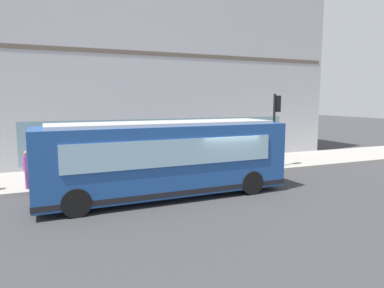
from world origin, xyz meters
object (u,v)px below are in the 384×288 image
(city_bus_nearside, at_px, (165,159))
(fire_hydrant, at_px, (280,152))
(traffic_light_near_corner, at_px, (276,116))
(pedestrian_by_light_pole, at_px, (123,152))
(pedestrian_near_hydrant, at_px, (27,167))
(pedestrian_walking_along_curb, at_px, (246,147))
(pedestrian_near_building_entrance, at_px, (178,151))

(city_bus_nearside, relative_size, fire_hydrant, 13.64)
(traffic_light_near_corner, xyz_separation_m, pedestrian_by_light_pole, (2.42, 8.08, -1.86))
(pedestrian_near_hydrant, distance_m, pedestrian_walking_along_curb, 12.17)
(traffic_light_near_corner, bearing_deg, pedestrian_by_light_pole, 73.33)
(pedestrian_by_light_pole, bearing_deg, pedestrian_near_building_entrance, -103.34)
(traffic_light_near_corner, relative_size, pedestrian_near_hydrant, 2.52)
(pedestrian_walking_along_curb, relative_size, pedestrian_near_building_entrance, 0.97)
(pedestrian_walking_along_curb, bearing_deg, traffic_light_near_corner, -162.70)
(city_bus_nearside, relative_size, pedestrian_walking_along_curb, 6.11)
(pedestrian_walking_along_curb, bearing_deg, fire_hydrant, -79.04)
(fire_hydrant, height_order, pedestrian_near_hydrant, pedestrian_near_hydrant)
(traffic_light_near_corner, xyz_separation_m, fire_hydrant, (2.63, -2.32, -2.52))
(pedestrian_near_hydrant, xyz_separation_m, pedestrian_near_building_entrance, (1.58, -7.47, 0.04))
(traffic_light_near_corner, distance_m, pedestrian_by_light_pole, 8.63)
(city_bus_nearside, height_order, pedestrian_near_building_entrance, city_bus_nearside)
(pedestrian_near_hydrant, height_order, pedestrian_near_building_entrance, pedestrian_near_building_entrance)
(pedestrian_near_hydrant, bearing_deg, pedestrian_near_building_entrance, -78.09)
(fire_hydrant, distance_m, pedestrian_walking_along_curb, 3.07)
(fire_hydrant, bearing_deg, pedestrian_near_hydrant, 99.37)
(fire_hydrant, distance_m, pedestrian_near_building_entrance, 7.59)
(city_bus_nearside, bearing_deg, pedestrian_near_building_entrance, -26.08)
(traffic_light_near_corner, height_order, pedestrian_walking_along_curb, traffic_light_near_corner)
(city_bus_nearside, xyz_separation_m, pedestrian_near_building_entrance, (4.51, -2.21, -0.43))
(traffic_light_near_corner, relative_size, pedestrian_by_light_pole, 2.35)
(pedestrian_walking_along_curb, height_order, pedestrian_near_building_entrance, pedestrian_near_building_entrance)
(fire_hydrant, relative_size, pedestrian_near_hydrant, 0.45)
(pedestrian_by_light_pole, bearing_deg, fire_hydrant, -88.81)
(pedestrian_near_hydrant, bearing_deg, traffic_light_near_corner, -90.72)
(fire_hydrant, height_order, pedestrian_by_light_pole, pedestrian_by_light_pole)
(pedestrian_near_hydrant, relative_size, pedestrian_walking_along_curb, 0.99)
(traffic_light_near_corner, bearing_deg, pedestrian_walking_along_curb, 17.30)
(fire_hydrant, xyz_separation_m, pedestrian_near_building_entrance, (-0.90, 7.52, 0.62))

